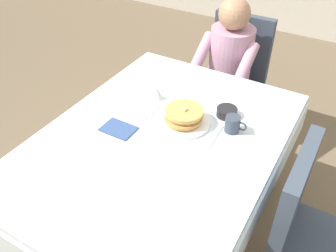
{
  "coord_description": "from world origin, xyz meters",
  "views": [
    {
      "loc": [
        0.72,
        -1.15,
        1.88
      ],
      "look_at": [
        0.02,
        0.05,
        0.79
      ],
      "focal_mm": 38.59,
      "sensor_mm": 36.0,
      "label": 1
    }
  ],
  "objects_px": {
    "chair_right_side": "(308,231)",
    "syrup_pitcher": "(157,93)",
    "diner_person": "(228,63)",
    "spoon_near_edge": "(155,161)",
    "dining_table_main": "(159,151)",
    "breakfast_stack": "(184,115)",
    "chair_diner": "(234,71)",
    "cup_coffee": "(233,124)",
    "bowl_butter": "(227,112)",
    "fork_left_of_plate": "(150,114)",
    "plate_breakfast": "(183,122)",
    "knife_right_of_plate": "(215,137)"
  },
  "relations": [
    {
      "from": "chair_right_side",
      "to": "syrup_pitcher",
      "type": "xyz_separation_m",
      "value": [
        -0.96,
        0.29,
        0.25
      ]
    },
    {
      "from": "diner_person",
      "to": "spoon_near_edge",
      "type": "relative_size",
      "value": 7.47
    },
    {
      "from": "dining_table_main",
      "to": "chair_right_side",
      "type": "height_order",
      "value": "chair_right_side"
    },
    {
      "from": "dining_table_main",
      "to": "chair_right_side",
      "type": "distance_m",
      "value": 0.78
    },
    {
      "from": "dining_table_main",
      "to": "breakfast_stack",
      "type": "bearing_deg",
      "value": 73.76
    },
    {
      "from": "chair_diner",
      "to": "chair_right_side",
      "type": "height_order",
      "value": "same"
    },
    {
      "from": "cup_coffee",
      "to": "spoon_near_edge",
      "type": "height_order",
      "value": "cup_coffee"
    },
    {
      "from": "bowl_butter",
      "to": "spoon_near_edge",
      "type": "distance_m",
      "value": 0.51
    },
    {
      "from": "breakfast_stack",
      "to": "spoon_near_edge",
      "type": "relative_size",
      "value": 1.37
    },
    {
      "from": "bowl_butter",
      "to": "fork_left_of_plate",
      "type": "relative_size",
      "value": 0.61
    },
    {
      "from": "diner_person",
      "to": "spoon_near_edge",
      "type": "height_order",
      "value": "diner_person"
    },
    {
      "from": "chair_diner",
      "to": "cup_coffee",
      "type": "height_order",
      "value": "chair_diner"
    },
    {
      "from": "breakfast_stack",
      "to": "fork_left_of_plate",
      "type": "xyz_separation_m",
      "value": [
        -0.19,
        -0.02,
        -0.05
      ]
    },
    {
      "from": "chair_right_side",
      "to": "plate_breakfast",
      "type": "xyz_separation_m",
      "value": [
        -0.72,
        0.16,
        0.22
      ]
    },
    {
      "from": "bowl_butter",
      "to": "knife_right_of_plate",
      "type": "relative_size",
      "value": 0.55
    },
    {
      "from": "chair_diner",
      "to": "bowl_butter",
      "type": "height_order",
      "value": "chair_diner"
    },
    {
      "from": "spoon_near_edge",
      "to": "bowl_butter",
      "type": "bearing_deg",
      "value": 64.9
    },
    {
      "from": "chair_diner",
      "to": "bowl_butter",
      "type": "bearing_deg",
      "value": 107.75
    },
    {
      "from": "diner_person",
      "to": "breakfast_stack",
      "type": "relative_size",
      "value": 5.44
    },
    {
      "from": "breakfast_stack",
      "to": "cup_coffee",
      "type": "relative_size",
      "value": 1.82
    },
    {
      "from": "bowl_butter",
      "to": "fork_left_of_plate",
      "type": "distance_m",
      "value": 0.41
    },
    {
      "from": "fork_left_of_plate",
      "to": "knife_right_of_plate",
      "type": "distance_m",
      "value": 0.38
    },
    {
      "from": "plate_breakfast",
      "to": "chair_right_side",
      "type": "bearing_deg",
      "value": -12.77
    },
    {
      "from": "breakfast_stack",
      "to": "dining_table_main",
      "type": "bearing_deg",
      "value": -106.24
    },
    {
      "from": "syrup_pitcher",
      "to": "knife_right_of_plate",
      "type": "distance_m",
      "value": 0.45
    },
    {
      "from": "breakfast_stack",
      "to": "knife_right_of_plate",
      "type": "relative_size",
      "value": 1.03
    },
    {
      "from": "dining_table_main",
      "to": "knife_right_of_plate",
      "type": "height_order",
      "value": "knife_right_of_plate"
    },
    {
      "from": "fork_left_of_plate",
      "to": "diner_person",
      "type": "bearing_deg",
      "value": -3.13
    },
    {
      "from": "plate_breakfast",
      "to": "cup_coffee",
      "type": "bearing_deg",
      "value": 15.71
    },
    {
      "from": "chair_diner",
      "to": "breakfast_stack",
      "type": "relative_size",
      "value": 4.51
    },
    {
      "from": "chair_right_side",
      "to": "dining_table_main",
      "type": "bearing_deg",
      "value": -90.0
    },
    {
      "from": "fork_left_of_plate",
      "to": "spoon_near_edge",
      "type": "relative_size",
      "value": 1.2
    },
    {
      "from": "cup_coffee",
      "to": "syrup_pitcher",
      "type": "xyz_separation_m",
      "value": [
        -0.48,
        0.06,
        -0.01
      ]
    },
    {
      "from": "cup_coffee",
      "to": "knife_right_of_plate",
      "type": "xyz_separation_m",
      "value": [
        -0.05,
        -0.09,
        -0.04
      ]
    },
    {
      "from": "syrup_pitcher",
      "to": "spoon_near_edge",
      "type": "xyz_separation_m",
      "value": [
        0.27,
        -0.44,
        -0.04
      ]
    },
    {
      "from": "dining_table_main",
      "to": "cup_coffee",
      "type": "height_order",
      "value": "cup_coffee"
    },
    {
      "from": "chair_right_side",
      "to": "syrup_pitcher",
      "type": "bearing_deg",
      "value": -106.85
    },
    {
      "from": "syrup_pitcher",
      "to": "diner_person",
      "type": "bearing_deg",
      "value": 79.07
    },
    {
      "from": "chair_diner",
      "to": "breakfast_stack",
      "type": "bearing_deg",
      "value": 95.72
    },
    {
      "from": "plate_breakfast",
      "to": "syrup_pitcher",
      "type": "distance_m",
      "value": 0.27
    },
    {
      "from": "dining_table_main",
      "to": "fork_left_of_plate",
      "type": "bearing_deg",
      "value": 134.9
    },
    {
      "from": "breakfast_stack",
      "to": "cup_coffee",
      "type": "bearing_deg",
      "value": 15.31
    },
    {
      "from": "diner_person",
      "to": "bowl_butter",
      "type": "distance_m",
      "value": 0.73
    },
    {
      "from": "fork_left_of_plate",
      "to": "spoon_near_edge",
      "type": "height_order",
      "value": "same"
    },
    {
      "from": "chair_diner",
      "to": "cup_coffee",
      "type": "bearing_deg",
      "value": 110.02
    },
    {
      "from": "chair_diner",
      "to": "plate_breakfast",
      "type": "xyz_separation_m",
      "value": [
        0.1,
        -1.01,
        0.22
      ]
    },
    {
      "from": "plate_breakfast",
      "to": "spoon_near_edge",
      "type": "distance_m",
      "value": 0.32
    },
    {
      "from": "chair_diner",
      "to": "diner_person",
      "type": "bearing_deg",
      "value": 90.0
    },
    {
      "from": "chair_right_side",
      "to": "bowl_butter",
      "type": "xyz_separation_m",
      "value": [
        -0.56,
        0.34,
        0.23
      ]
    },
    {
      "from": "bowl_butter",
      "to": "breakfast_stack",
      "type": "bearing_deg",
      "value": -133.59
    }
  ]
}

